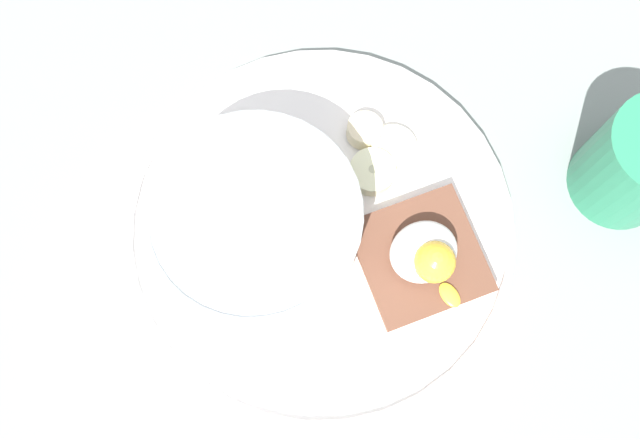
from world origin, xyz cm
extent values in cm
cube|color=gray|center=(0.00, 0.00, 1.00)|extent=(120.00, 120.00, 2.00)
cylinder|color=white|center=(0.00, 0.00, 2.50)|extent=(29.53, 29.53, 1.00)
torus|color=white|center=(0.00, 0.00, 3.30)|extent=(29.33, 29.33, 0.60)
cylinder|color=white|center=(-4.32, 1.42, 6.49)|extent=(14.54, 14.54, 6.99)
torus|color=white|center=(-4.32, 1.42, 9.99)|extent=(14.74, 14.74, 0.60)
cylinder|color=beige|center=(-4.32, 1.42, 5.94)|extent=(13.14, 13.14, 5.49)
ellipsoid|color=beige|center=(-4.32, 1.42, 8.49)|extent=(12.48, 12.48, 1.20)
ellipsoid|color=tan|center=(-2.67, -2.76, 8.76)|extent=(1.47, 1.49, 0.55)
ellipsoid|color=#90624D|center=(-7.79, 0.53, 8.81)|extent=(1.64, 1.21, 0.64)
ellipsoid|color=olive|center=(-1.75, -2.06, 8.79)|extent=(1.20, 1.59, 0.61)
ellipsoid|color=tan|center=(-5.83, 1.03, 8.74)|extent=(0.97, 1.29, 0.50)
cube|color=brown|center=(5.11, -5.83, 4.38)|extent=(9.80, 9.80, 0.30)
cube|color=brown|center=(5.11, -5.83, 3.74)|extent=(9.61, 9.61, 1.48)
ellipsoid|color=white|center=(5.11, -5.83, 5.77)|extent=(4.96, 4.39, 2.57)
sphere|color=yellow|center=(5.18, -6.93, 6.62)|extent=(2.99, 2.99, 2.99)
ellipsoid|color=yellow|center=(5.33, -9.31, 4.68)|extent=(1.32, 2.09, 0.36)
cylinder|color=#EFEDBD|center=(5.50, 1.64, 3.68)|extent=(4.89, 4.88, 1.39)
cylinder|color=#BAB993|center=(5.50, 1.64, 4.35)|extent=(0.88, 0.88, 0.13)
cylinder|color=beige|center=(6.70, 4.81, 3.75)|extent=(3.98, 3.96, 1.65)
cylinder|color=tan|center=(6.70, 4.81, 4.43)|extent=(0.71, 0.70, 0.17)
cylinder|color=#F2EBB7|center=(7.98, 2.59, 3.56)|extent=(4.48, 4.42, 1.35)
cylinder|color=#BDB88F|center=(7.98, 2.59, 4.00)|extent=(0.80, 0.79, 0.20)
cylinder|color=#2A845B|center=(21.95, -8.13, 6.46)|extent=(7.60, 7.60, 8.91)
camera|label=1|loc=(-6.71, -11.77, 54.97)|focal=40.00mm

